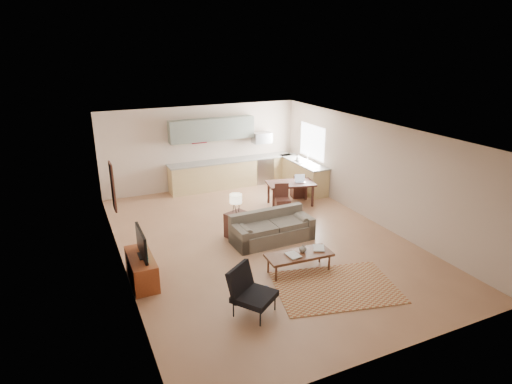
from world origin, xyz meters
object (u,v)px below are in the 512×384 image
coffee_table (299,263)px  tv_credenza (142,269)px  console_table (236,224)px  armchair (254,292)px  dining_table (290,194)px  sofa (272,227)px

coffee_table → tv_credenza: size_ratio=1.15×
console_table → armchair: bearing=-126.4°
coffee_table → tv_credenza: (-3.07, 0.98, 0.07)m
tv_credenza → dining_table: size_ratio=0.89×
coffee_table → dining_table: size_ratio=1.03×
armchair → tv_credenza: bearing=94.4°
dining_table → console_table: bearing=-137.4°
armchair → console_table: size_ratio=1.40×
console_table → dining_table: (2.28, 1.35, 0.04)m
sofa → tv_credenza: 3.27m
coffee_table → dining_table: (1.75, 3.54, 0.13)m
armchair → dining_table: 5.52m
armchair → console_table: (0.93, 3.14, -0.12)m
armchair → dining_table: bearing=19.0°
armchair → dining_table: size_ratio=0.63×
armchair → dining_table: (3.21, 4.49, -0.09)m
tv_credenza → console_table: 2.81m
armchair → tv_credenza: size_ratio=0.71×
console_table → dining_table: size_ratio=0.45×
sofa → tv_credenza: sofa is taller
armchair → dining_table: armchair is taller
sofa → armchair: (-1.61, -2.51, 0.07)m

